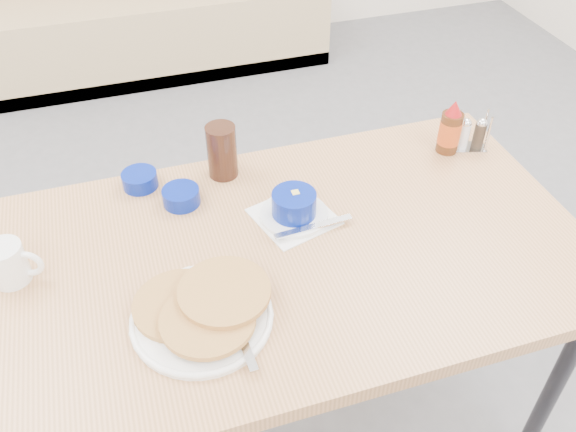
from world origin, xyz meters
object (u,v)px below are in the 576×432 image
object	(u,v)px
pancake_plate	(203,311)
syrup_bottle	(450,130)
butter_bowl	(181,197)
grits_setting	(294,208)
condiment_caddy	(471,136)
booth_bench	(156,5)
creamer_bowl	(140,180)
dining_table	(290,267)
coffee_mug	(9,263)
amber_tumbler	(222,151)

from	to	relation	value
pancake_plate	syrup_bottle	xyz separation A→B (m)	(0.77, 0.39, 0.05)
butter_bowl	pancake_plate	bearing A→B (deg)	-93.38
grits_setting	syrup_bottle	xyz separation A→B (m)	(0.50, 0.14, 0.04)
pancake_plate	grits_setting	world-z (taller)	grits_setting
condiment_caddy	syrup_bottle	size ratio (longest dim) A/B	0.71
booth_bench	grits_setting	distance (m)	2.47
condiment_caddy	syrup_bottle	xyz separation A→B (m)	(-0.07, 0.01, 0.03)
creamer_bowl	syrup_bottle	size ratio (longest dim) A/B	0.58
dining_table	creamer_bowl	xyz separation A→B (m)	(-0.30, 0.34, 0.08)
coffee_mug	creamer_bowl	world-z (taller)	coffee_mug
grits_setting	syrup_bottle	distance (m)	0.52
butter_bowl	condiment_caddy	bearing A→B (deg)	-0.30
amber_tumbler	condiment_caddy	world-z (taller)	amber_tumbler
booth_bench	grits_setting	xyz separation A→B (m)	(0.04, -2.43, 0.44)
amber_tumbler	syrup_bottle	xyz separation A→B (m)	(0.62, -0.08, -0.01)
pancake_plate	amber_tumbler	bearing A→B (deg)	72.14
syrup_bottle	booth_bench	bearing A→B (deg)	103.23
creamer_bowl	condiment_caddy	size ratio (longest dim) A/B	0.81
coffee_mug	creamer_bowl	distance (m)	0.39
butter_bowl	dining_table	bearing A→B (deg)	-48.79
condiment_caddy	coffee_mug	bearing A→B (deg)	-156.95
syrup_bottle	grits_setting	bearing A→B (deg)	-163.93
booth_bench	dining_table	xyz separation A→B (m)	(0.00, -2.53, 0.35)
butter_bowl	syrup_bottle	size ratio (longest dim) A/B	0.59
creamer_bowl	condiment_caddy	xyz separation A→B (m)	(0.90, -0.10, 0.02)
pancake_plate	creamer_bowl	xyz separation A→B (m)	(-0.07, 0.48, -0.00)
dining_table	coffee_mug	bearing A→B (deg)	171.24
grits_setting	coffee_mug	bearing A→B (deg)	-179.33
pancake_plate	syrup_bottle	world-z (taller)	syrup_bottle
creamer_bowl	syrup_bottle	world-z (taller)	syrup_bottle
grits_setting	condiment_caddy	bearing A→B (deg)	13.43
grits_setting	butter_bowl	distance (m)	0.29
grits_setting	butter_bowl	size ratio (longest dim) A/B	2.54
pancake_plate	amber_tumbler	size ratio (longest dim) A/B	2.12
creamer_bowl	butter_bowl	xyz separation A→B (m)	(0.09, -0.10, 0.00)
creamer_bowl	pancake_plate	bearing A→B (deg)	-82.01
creamer_bowl	amber_tumbler	world-z (taller)	amber_tumbler
pancake_plate	creamer_bowl	world-z (taller)	pancake_plate
pancake_plate	syrup_bottle	bearing A→B (deg)	26.56
amber_tumbler	condiment_caddy	bearing A→B (deg)	-7.53
grits_setting	dining_table	bearing A→B (deg)	-113.16
grits_setting	creamer_bowl	distance (m)	0.42
booth_bench	amber_tumbler	xyz separation A→B (m)	(-0.08, -2.21, 0.48)
dining_table	syrup_bottle	world-z (taller)	syrup_bottle
grits_setting	booth_bench	bearing A→B (deg)	91.02
grits_setting	amber_tumbler	world-z (taller)	amber_tumbler
dining_table	pancake_plate	world-z (taller)	pancake_plate
amber_tumbler	grits_setting	bearing A→B (deg)	-60.97
dining_table	booth_bench	bearing A→B (deg)	90.00
grits_setting	syrup_bottle	world-z (taller)	syrup_bottle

